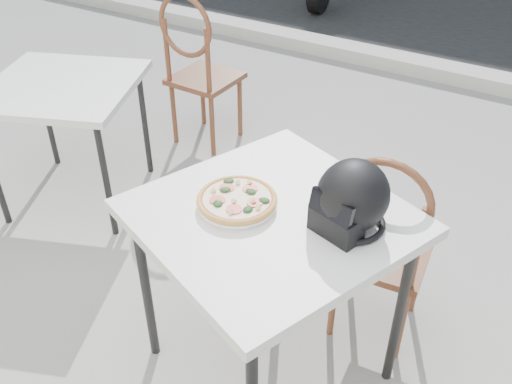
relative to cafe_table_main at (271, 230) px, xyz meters
The scene contains 9 objects.
ground 0.89m from the cafe_table_main, 121.93° to the left, with size 80.00×80.00×0.00m, color gray.
curb 3.48m from the cafe_table_main, 94.22° to the left, with size 30.00×0.25×0.12m, color #ADABA2.
cafe_table_main is the anchor object (origin of this frame).
plate 0.16m from the cafe_table_main, 168.95° to the right, with size 0.35×0.35×0.02m.
pizza 0.17m from the cafe_table_main, 169.04° to the right, with size 0.32×0.32×0.04m.
helmet 0.33m from the cafe_table_main, 16.32° to the left, with size 0.31×0.31×0.25m.
cafe_chair_main 0.54m from the cafe_table_main, 52.31° to the left, with size 0.42×0.42×1.00m.
cafe_table_side 1.70m from the cafe_table_main, 162.48° to the left, with size 1.03×1.03×0.75m.
cafe_chair_side 1.97m from the cafe_table_main, 133.93° to the left, with size 0.42×0.42×1.08m.
Camera 1 is at (1.03, -1.81, 2.07)m, focal length 40.00 mm.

